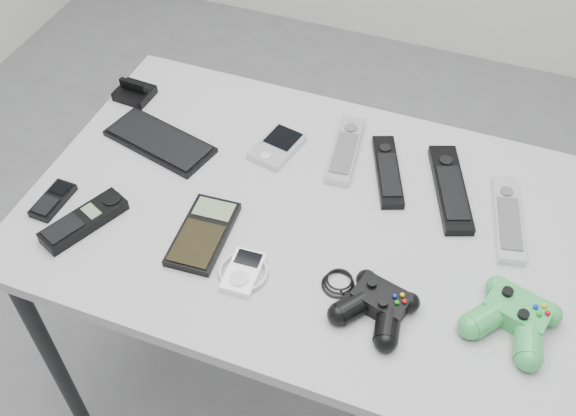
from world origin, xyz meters
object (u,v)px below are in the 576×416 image
(remote_black_a, at_px, (388,171))
(calculator, at_px, (203,233))
(remote_silver_a, at_px, (345,149))
(remote_black_b, at_px, (450,188))
(desk, at_px, (309,234))
(pda, at_px, (277,146))
(cordless_handset, at_px, (84,220))
(mp3_player, at_px, (243,272))
(mobile_phone, at_px, (53,200))
(remote_silver_b, at_px, (508,218))
(pda_keyboard, at_px, (160,141))
(controller_black, at_px, (377,304))
(controller_green, at_px, (514,316))

(remote_black_a, distance_m, calculator, 0.40)
(remote_silver_a, relative_size, remote_black_b, 0.86)
(desk, distance_m, pda, 0.21)
(remote_black_b, distance_m, cordless_handset, 0.73)
(remote_black_a, distance_m, mp3_player, 0.39)
(pda, bearing_deg, mobile_phone, -128.20)
(remote_silver_b, height_order, calculator, remote_silver_b)
(pda, distance_m, remote_black_b, 0.37)
(pda_keyboard, height_order, remote_silver_b, remote_silver_b)
(controller_black, relative_size, controller_green, 1.43)
(mobile_phone, relative_size, cordless_handset, 0.59)
(mobile_phone, bearing_deg, desk, 19.50)
(pda, height_order, controller_black, controller_black)
(mobile_phone, bearing_deg, remote_silver_b, 19.38)
(remote_black_a, height_order, mobile_phone, remote_black_a)
(remote_silver_a, xyz_separation_m, calculator, (-0.18, -0.32, -0.00))
(pda, xyz_separation_m, mobile_phone, (-0.36, -0.30, -0.00))
(remote_silver_b, xyz_separation_m, mp3_player, (-0.43, -0.30, -0.00))
(remote_black_b, xyz_separation_m, calculator, (-0.42, -0.28, -0.00))
(pda, distance_m, calculator, 0.28)
(pda_keyboard, relative_size, pda, 2.01)
(remote_silver_a, distance_m, remote_silver_b, 0.36)
(cordless_handset, height_order, controller_black, controller_black)
(remote_black_a, distance_m, controller_black, 0.34)
(controller_green, bearing_deg, controller_black, -150.24)
(controller_green, bearing_deg, mobile_phone, -162.37)
(remote_silver_a, distance_m, mp3_player, 0.38)
(cordless_handset, bearing_deg, mp3_player, 23.96)
(desk, bearing_deg, remote_silver_b, 17.33)
(desk, distance_m, mobile_phone, 0.52)
(mobile_phone, bearing_deg, calculator, 6.87)
(pda_keyboard, distance_m, mp3_player, 0.40)
(remote_black_b, height_order, calculator, remote_black_b)
(controller_black, bearing_deg, mp3_player, -164.28)
(remote_black_b, xyz_separation_m, cordless_handset, (-0.64, -0.34, 0.00))
(mobile_phone, relative_size, controller_black, 0.45)
(calculator, height_order, controller_black, controller_black)
(pda, relative_size, controller_green, 0.77)
(pda_keyboard, xyz_separation_m, mp3_player, (0.31, -0.26, 0.00))
(remote_silver_a, distance_m, calculator, 0.37)
(cordless_handset, bearing_deg, pda_keyboard, 108.42)
(mp3_player, xyz_separation_m, controller_green, (0.47, 0.07, 0.02))
(cordless_handset, bearing_deg, remote_black_a, 57.84)
(remote_silver_b, distance_m, controller_black, 0.34)
(pda_keyboard, relative_size, controller_black, 1.08)
(pda, xyz_separation_m, calculator, (-0.04, -0.28, -0.00))
(cordless_handset, height_order, calculator, cordless_handset)
(remote_silver_a, distance_m, mobile_phone, 0.61)
(remote_black_a, bearing_deg, controller_black, -99.35)
(calculator, relative_size, controller_green, 1.14)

